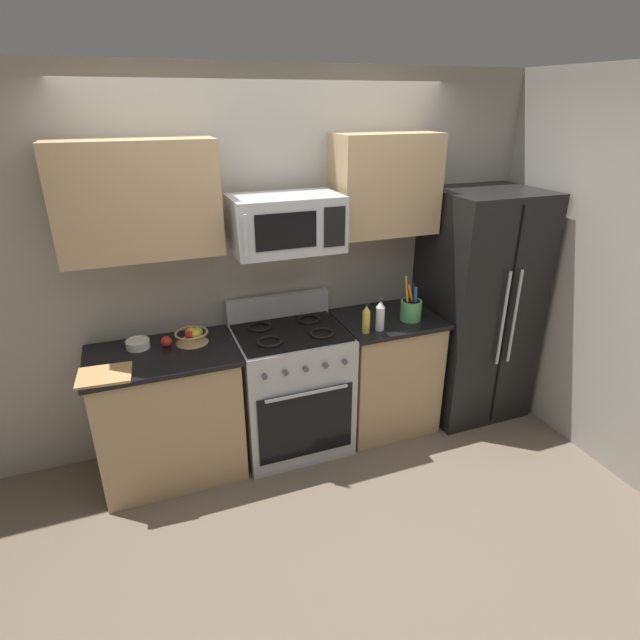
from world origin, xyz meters
TOP-DOWN VIEW (x-y plane):
  - ground_plane at (0.00, 0.00)m, footprint 16.00×16.00m
  - wall_back at (0.00, 1.07)m, footprint 8.00×0.10m
  - counter_left at (-0.86, 0.69)m, footprint 0.94×0.61m
  - range_oven at (-0.00, 0.70)m, footprint 0.76×0.66m
  - counter_right at (0.76, 0.69)m, footprint 0.73×0.61m
  - refrigerator at (1.53, 0.68)m, footprint 0.77×0.72m
  - wall_right at (2.02, 0.00)m, footprint 0.10×8.00m
  - microwave at (-0.00, 0.72)m, footprint 0.69×0.44m
  - upper_cabinets_left at (-0.86, 0.85)m, footprint 0.93×0.34m
  - upper_cabinets_right at (0.76, 0.85)m, footprint 0.72×0.34m
  - utensil_crock at (0.89, 0.60)m, footprint 0.15×0.15m
  - fruit_basket at (-0.65, 0.78)m, footprint 0.22×0.22m
  - apple_loose at (-0.81, 0.78)m, footprint 0.07×0.07m
  - cutting_board at (-1.19, 0.51)m, footprint 0.32×0.27m
  - bottle_vinegar at (0.60, 0.52)m, footprint 0.06×0.06m
  - bottle_oil at (0.49, 0.52)m, footprint 0.05×0.05m
  - prep_bowl at (-0.99, 0.83)m, footprint 0.15×0.15m

SIDE VIEW (x-z plane):
  - ground_plane at x=0.00m, z-range 0.00..0.00m
  - counter_left at x=-0.86m, z-range 0.00..0.91m
  - counter_right at x=0.76m, z-range 0.00..0.91m
  - range_oven at x=0.00m, z-range -0.07..1.02m
  - refrigerator at x=1.53m, z-range 0.00..1.79m
  - cutting_board at x=-1.19m, z-range 0.91..0.93m
  - prep_bowl at x=-0.99m, z-range 0.91..0.97m
  - apple_loose at x=-0.81m, z-range 0.91..0.98m
  - fruit_basket at x=-0.65m, z-range 0.90..1.01m
  - utensil_crock at x=0.89m, z-range 0.83..1.16m
  - bottle_oil at x=0.49m, z-range 0.90..1.11m
  - bottle_vinegar at x=0.60m, z-range 0.90..1.13m
  - wall_back at x=0.00m, z-range 0.00..2.60m
  - wall_right at x=2.02m, z-range 0.00..2.60m
  - microwave at x=0.00m, z-range 1.49..1.84m
  - upper_cabinets_left at x=-0.86m, z-range 1.51..2.18m
  - upper_cabinets_right at x=0.76m, z-range 1.51..2.18m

